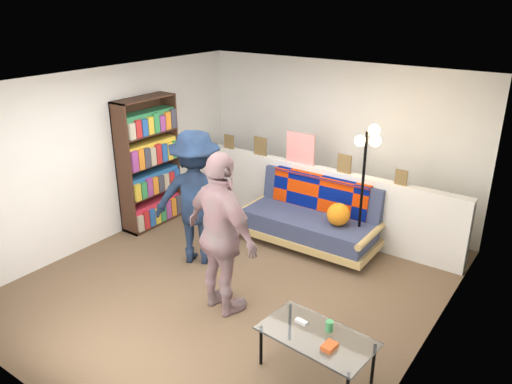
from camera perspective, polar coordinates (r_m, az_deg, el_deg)
ground at (r=6.23m, az=-2.16°, el=-10.13°), size 5.00×5.00×0.00m
room_shell at (r=5.90m, az=0.40°, el=5.82°), size 4.60×5.05×2.45m
half_wall_ledge at (r=7.35m, az=6.32°, el=-0.68°), size 4.45×0.15×1.00m
ledge_decor at (r=7.21m, az=4.90°, el=4.64°), size 2.97×0.02×0.45m
futon_sofa at (r=6.98m, az=6.48°, el=-2.99°), size 1.93×0.95×0.82m
bookshelf at (r=7.54m, az=-12.14°, el=2.80°), size 0.32×0.97×1.93m
coffee_table at (r=4.72m, az=7.02°, el=-16.20°), size 1.08×0.65×0.54m
floor_lamp at (r=6.41m, az=12.49°, el=2.89°), size 0.39×0.33×1.80m
person_left at (r=6.36m, az=-6.83°, el=-0.68°), size 1.31×1.09×1.76m
person_right at (r=5.29m, az=-3.94°, el=-4.97°), size 1.15×0.68×1.83m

